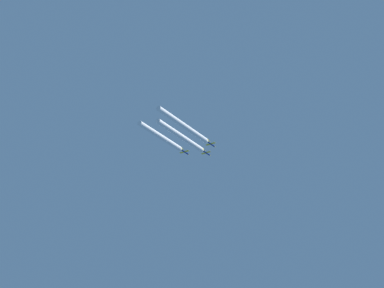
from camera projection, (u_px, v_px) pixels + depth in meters
jet_lead at (206, 153)px, 555.76m from camera, size 7.63×11.12×2.67m
jet_left_wingman at (185, 152)px, 551.35m from camera, size 7.63×11.12×2.67m
jet_right_wingman at (211, 144)px, 540.96m from camera, size 7.63×11.12×2.67m
smoke_trail_lead at (181, 136)px, 531.31m from camera, size 3.51×55.36×3.51m
smoke_trail_left_wingman at (161, 137)px, 529.18m from camera, size 3.51×49.23×3.51m
smoke_trail_right_wingman at (184, 126)px, 515.26m from camera, size 3.51×58.68×3.51m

